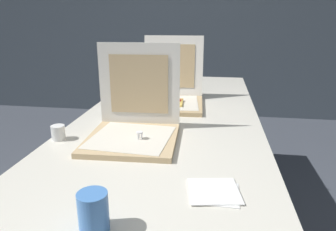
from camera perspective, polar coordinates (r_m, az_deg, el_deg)
name	(u,v)px	position (r m, az deg, el deg)	size (l,w,h in m)	color
wall_back	(199,10)	(4.04, 5.64, 18.39)	(10.00, 0.10, 2.60)	#4C5660
table	(169,125)	(1.64, 0.19, -1.71)	(0.91, 2.26, 0.75)	silver
pizza_box_front	(134,126)	(1.33, -6.25, -1.88)	(0.38, 0.38, 0.39)	tan
pizza_box_middle	(171,95)	(1.84, 0.55, 3.68)	(0.39, 0.46, 0.38)	tan
cup_white_mid	(113,104)	(1.78, -9.97, 2.14)	(0.06, 0.06, 0.06)	white
cup_white_near_left	(58,133)	(1.40, -19.24, -2.93)	(0.06, 0.06, 0.06)	white
cup_white_near_center	(108,115)	(1.58, -10.87, 0.05)	(0.06, 0.06, 0.06)	white
cup_printed_front	(93,212)	(0.81, -13.35, -16.61)	(0.07, 0.07, 0.10)	#477FCC
napkin_pile	(215,192)	(0.97, 8.46, -13.52)	(0.17, 0.17, 0.01)	white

